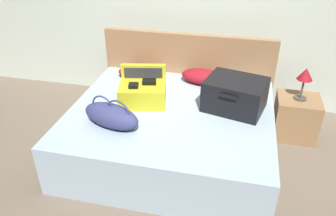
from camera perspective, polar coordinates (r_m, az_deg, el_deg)
ground_plane at (r=3.19m, az=-1.13°, el=-11.69°), size 12.00×12.00×0.00m
bed at (r=3.34m, az=0.49°, el=-4.04°), size 1.93×1.69×0.49m
headboard at (r=3.98m, az=3.31°, el=5.88°), size 1.97×0.08×0.97m
hard_case_large at (r=3.24m, az=11.37°, el=2.31°), size 0.63×0.55×0.30m
hard_case_medium at (r=3.31m, az=-4.33°, el=2.94°), size 0.52×0.47×0.33m
duffel_bag at (r=2.97m, az=-9.66°, el=-1.27°), size 0.59×0.38×0.28m
pillow_near_headboard at (r=3.70m, az=6.14°, el=5.31°), size 0.53×0.31×0.16m
pillow_center_head at (r=3.84m, az=-4.85°, el=6.14°), size 0.52×0.33×0.14m
nightstand at (r=3.86m, az=20.93°, el=-1.48°), size 0.44×0.40×0.46m
table_lamp at (r=3.64m, az=22.34°, el=5.04°), size 0.16×0.16×0.35m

